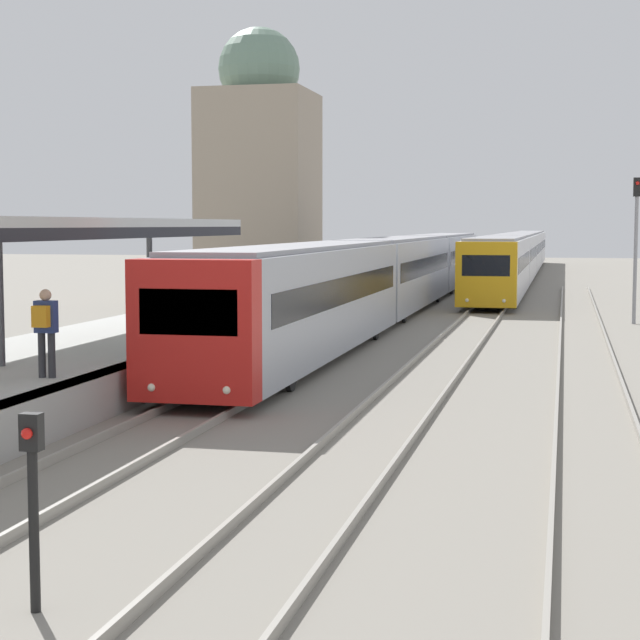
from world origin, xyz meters
name	(u,v)px	position (x,y,z in m)	size (l,w,h in m)	color
platform_canopy	(0,224)	(-4.06, 15.78, 3.74)	(4.00, 20.03, 3.01)	beige
person_on_platform	(45,326)	(-2.41, 14.42, 1.84)	(0.40, 0.40, 1.66)	#2D2D33
train_near	(397,271)	(0.00, 41.70, 1.76)	(2.57, 52.30, 3.17)	red
train_far	(518,253)	(3.82, 72.49, 1.74)	(2.56, 62.86, 3.13)	gold
signal_post_near	(33,490)	(2.11, 5.38, 1.20)	(0.20, 0.21, 1.94)	black
signal_mast_far	(636,233)	(9.58, 37.85, 3.41)	(0.28, 0.29, 5.47)	gray
distant_domed_building	(260,172)	(-7.94, 47.96, 6.33)	(5.25, 5.25, 13.44)	gray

